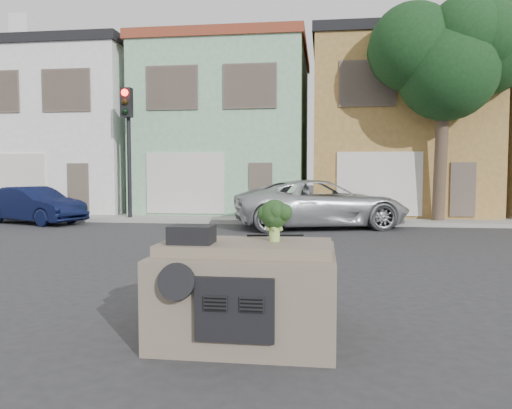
% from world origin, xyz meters
% --- Properties ---
extents(ground_plane, '(120.00, 120.00, 0.00)m').
position_xyz_m(ground_plane, '(0.00, 0.00, 0.00)').
color(ground_plane, '#303033').
rests_on(ground_plane, ground).
extents(sidewalk, '(40.00, 3.00, 0.15)m').
position_xyz_m(sidewalk, '(0.00, 10.50, 0.07)').
color(sidewalk, gray).
rests_on(sidewalk, ground).
extents(townhouse_white, '(7.20, 8.20, 7.55)m').
position_xyz_m(townhouse_white, '(-11.00, 14.50, 3.77)').
color(townhouse_white, white).
rests_on(townhouse_white, ground).
extents(townhouse_mint, '(7.20, 8.20, 7.55)m').
position_xyz_m(townhouse_mint, '(-3.50, 14.50, 3.77)').
color(townhouse_mint, '#88BB94').
rests_on(townhouse_mint, ground).
extents(townhouse_tan, '(7.20, 8.20, 7.55)m').
position_xyz_m(townhouse_tan, '(4.00, 14.50, 3.77)').
color(townhouse_tan, '#A1793D').
rests_on(townhouse_tan, ground).
extents(navy_sedan, '(4.36, 2.72, 1.36)m').
position_xyz_m(navy_sedan, '(-9.67, 8.32, 0.00)').
color(navy_sedan, '#0E1438').
rests_on(navy_sedan, ground).
extents(silver_pickup, '(6.40, 4.26, 1.63)m').
position_xyz_m(silver_pickup, '(0.80, 8.32, 0.00)').
color(silver_pickup, '#B6BABD').
rests_on(silver_pickup, ground).
extents(traffic_signal, '(0.40, 0.40, 5.10)m').
position_xyz_m(traffic_signal, '(-6.50, 9.50, 2.55)').
color(traffic_signal, black).
rests_on(traffic_signal, ground).
extents(tree_near, '(4.40, 4.00, 8.50)m').
position_xyz_m(tree_near, '(5.00, 9.80, 4.25)').
color(tree_near, '#153617').
rests_on(tree_near, ground).
extents(car_dashboard, '(2.00, 1.80, 1.12)m').
position_xyz_m(car_dashboard, '(0.00, -3.00, 0.56)').
color(car_dashboard, '#706353').
rests_on(car_dashboard, ground).
extents(instrument_hump, '(0.48, 0.38, 0.20)m').
position_xyz_m(instrument_hump, '(-0.58, -3.35, 1.22)').
color(instrument_hump, black).
rests_on(instrument_hump, car_dashboard).
extents(wiper_arm, '(0.69, 0.15, 0.02)m').
position_xyz_m(wiper_arm, '(0.28, -2.62, 1.13)').
color(wiper_arm, black).
rests_on(wiper_arm, car_dashboard).
extents(broccoli, '(0.56, 0.56, 0.49)m').
position_xyz_m(broccoli, '(0.31, -3.06, 1.37)').
color(broccoli, '#193214').
rests_on(broccoli, car_dashboard).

